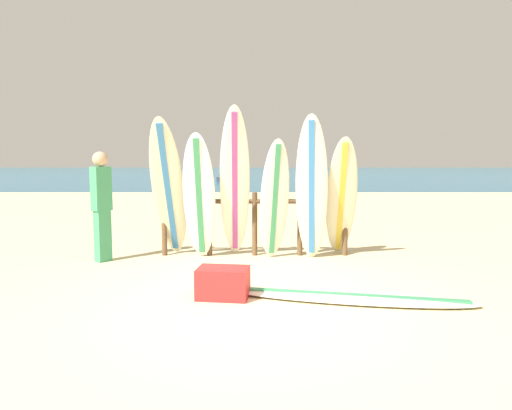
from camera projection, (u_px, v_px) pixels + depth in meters
ground_plane at (253, 312)px, 4.77m from camera, size 120.00×120.00×0.00m
ocean_water at (257, 172)px, 62.48m from camera, size 120.00×80.00×0.01m
surfboard_rack at (256, 217)px, 7.56m from camera, size 3.20×0.09×1.08m
surfboard_leaning_far_left at (170, 190)px, 7.21m from camera, size 0.57×1.17×2.29m
surfboard_leaning_left at (201, 198)px, 7.11m from camera, size 0.52×0.75×2.06m
surfboard_leaning_center_left at (236, 185)px, 7.13m from camera, size 0.53×1.20×2.45m
surfboard_leaning_center at (276, 200)px, 7.14m from camera, size 0.56×0.67×1.97m
surfboard_leaning_center_right at (313, 189)px, 7.07m from camera, size 0.61×0.70×2.34m
surfboard_leaning_right at (343, 199)px, 7.27m from camera, size 0.58×1.04×2.00m
surfboard_lying_on_sand at (352, 297)px, 5.16m from camera, size 2.88×1.08×0.08m
beachgoer_standing at (103, 201)px, 7.08m from camera, size 0.31×0.33×1.76m
small_boat_offshore at (232, 178)px, 34.43m from camera, size 2.17×2.09×0.71m
cooler_box at (224, 283)px, 5.25m from camera, size 0.65×0.47×0.36m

